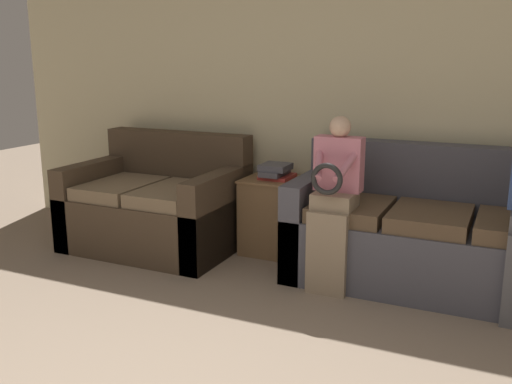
{
  "coord_description": "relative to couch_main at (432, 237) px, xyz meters",
  "views": [
    {
      "loc": [
        1.3,
        -1.24,
        1.63
      ],
      "look_at": [
        -0.19,
        1.97,
        0.78
      ],
      "focal_mm": 40.0,
      "sensor_mm": 36.0,
      "label": 1
    }
  ],
  "objects": [
    {
      "name": "child_left_seated",
      "position": [
        -0.63,
        -0.37,
        0.31
      ],
      "size": [
        0.34,
        0.37,
        1.23
      ],
      "color": "gray",
      "rests_on": "ground_plane"
    },
    {
      "name": "couch_main",
      "position": [
        0.0,
        0.0,
        0.0
      ],
      "size": [
        2.0,
        0.89,
        0.99
      ],
      "color": "#4C4C56",
      "rests_on": "ground_plane"
    },
    {
      "name": "side_shelf",
      "position": [
        -1.3,
        0.18,
        -0.03
      ],
      "size": [
        0.51,
        0.49,
        0.64
      ],
      "color": "brown",
      "rests_on": "ground_plane"
    },
    {
      "name": "book_stack",
      "position": [
        -1.3,
        0.17,
        0.34
      ],
      "size": [
        0.25,
        0.31,
        0.13
      ],
      "color": "#BC3833",
      "rests_on": "side_shelf"
    },
    {
      "name": "wall_back",
      "position": [
        -0.8,
        0.47,
        0.92
      ],
      "size": [
        6.72,
        0.06,
        2.55
      ],
      "color": "beige",
      "rests_on": "ground_plane"
    },
    {
      "name": "couch_side",
      "position": [
        -2.29,
        -0.11,
        -0.01
      ],
      "size": [
        1.41,
        0.99,
        0.96
      ],
      "color": "#473828",
      "rests_on": "ground_plane"
    }
  ]
}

